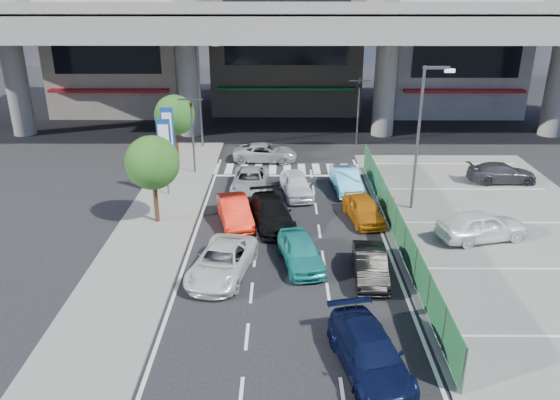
{
  "coord_description": "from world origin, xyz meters",
  "views": [
    {
      "loc": [
        -0.3,
        -22.59,
        12.14
      ],
      "look_at": [
        -0.44,
        3.36,
        1.6
      ],
      "focal_mm": 35.0,
      "sensor_mm": 36.0,
      "label": 1
    }
  ],
  "objects_px": {
    "traffic_light_left": "(192,116)",
    "taxi_teal_mid": "(301,251)",
    "minivan_navy_back": "(370,353)",
    "hatch_black_mid_right": "(370,265)",
    "wagon_silver_front_left": "(250,181)",
    "crossing_wagon_silver": "(265,153)",
    "sedan_white_front_mid": "(296,185)",
    "parked_sedan_dgrey": "(502,173)",
    "signboard_near": "(165,147)",
    "tree_far": "(175,115)",
    "street_lamp_left": "(202,86)",
    "street_lamp_right": "(422,127)",
    "sedan_white_mid_left": "(222,262)",
    "parked_sedan_white": "(482,225)",
    "traffic_light_right": "(359,95)",
    "tree_near": "(152,163)",
    "signboard_far": "(168,133)",
    "taxi_orange_left": "(235,211)",
    "sedan_black_mid": "(272,213)",
    "kei_truck_front_right": "(346,180)",
    "traffic_cone": "(394,201)",
    "taxi_orange_right": "(363,209)"
  },
  "relations": [
    {
      "from": "tree_far",
      "to": "street_lamp_right",
      "type": "bearing_deg",
      "value": -29.58
    },
    {
      "from": "sedan_white_front_mid",
      "to": "signboard_far",
      "type": "bearing_deg",
      "value": 151.09
    },
    {
      "from": "minivan_navy_back",
      "to": "traffic_cone",
      "type": "xyz_separation_m",
      "value": [
        3.47,
        14.06,
        -0.29
      ]
    },
    {
      "from": "taxi_teal_mid",
      "to": "sedan_white_front_mid",
      "type": "bearing_deg",
      "value": 78.4
    },
    {
      "from": "hatch_black_mid_right",
      "to": "wagon_silver_front_left",
      "type": "xyz_separation_m",
      "value": [
        -5.82,
        10.55,
        0.01
      ]
    },
    {
      "from": "street_lamp_left",
      "to": "hatch_black_mid_right",
      "type": "xyz_separation_m",
      "value": [
        9.82,
        -19.76,
        -4.13
      ]
    },
    {
      "from": "street_lamp_left",
      "to": "tree_near",
      "type": "relative_size",
      "value": 1.67
    },
    {
      "from": "traffic_light_left",
      "to": "tree_far",
      "type": "bearing_deg",
      "value": 122.62
    },
    {
      "from": "sedan_white_mid_left",
      "to": "taxi_teal_mid",
      "type": "distance_m",
      "value": 3.61
    },
    {
      "from": "street_lamp_right",
      "to": "sedan_black_mid",
      "type": "relative_size",
      "value": 1.68
    },
    {
      "from": "street_lamp_right",
      "to": "crossing_wagon_silver",
      "type": "height_order",
      "value": "street_lamp_right"
    },
    {
      "from": "sedan_white_mid_left",
      "to": "taxi_orange_right",
      "type": "bearing_deg",
      "value": 52.0
    },
    {
      "from": "street_lamp_right",
      "to": "tree_near",
      "type": "height_order",
      "value": "street_lamp_right"
    },
    {
      "from": "tree_near",
      "to": "taxi_orange_left",
      "type": "bearing_deg",
      "value": 0.38
    },
    {
      "from": "street_lamp_right",
      "to": "sedan_white_front_mid",
      "type": "relative_size",
      "value": 1.98
    },
    {
      "from": "sedan_white_front_mid",
      "to": "kei_truck_front_right",
      "type": "bearing_deg",
      "value": 5.82
    },
    {
      "from": "traffic_light_right",
      "to": "parked_sedan_dgrey",
      "type": "xyz_separation_m",
      "value": [
        8.16,
        -8.7,
        -3.26
      ]
    },
    {
      "from": "taxi_teal_mid",
      "to": "sedan_black_mid",
      "type": "distance_m",
      "value": 4.62
    },
    {
      "from": "taxi_orange_right",
      "to": "wagon_silver_front_left",
      "type": "relative_size",
      "value": 0.84
    },
    {
      "from": "taxi_orange_left",
      "to": "tree_far",
      "type": "bearing_deg",
      "value": 101.5
    },
    {
      "from": "tree_far",
      "to": "kei_truck_front_right",
      "type": "height_order",
      "value": "tree_far"
    },
    {
      "from": "wagon_silver_front_left",
      "to": "sedan_white_front_mid",
      "type": "xyz_separation_m",
      "value": [
        2.82,
        -0.71,
        0.04
      ]
    },
    {
      "from": "parked_sedan_white",
      "to": "wagon_silver_front_left",
      "type": "bearing_deg",
      "value": 46.19
    },
    {
      "from": "hatch_black_mid_right",
      "to": "taxi_orange_left",
      "type": "relative_size",
      "value": 0.92
    },
    {
      "from": "wagon_silver_front_left",
      "to": "crossing_wagon_silver",
      "type": "xyz_separation_m",
      "value": [
        0.76,
        5.96,
        -0.01
      ]
    },
    {
      "from": "crossing_wagon_silver",
      "to": "taxi_teal_mid",
      "type": "bearing_deg",
      "value": -168.62
    },
    {
      "from": "tree_near",
      "to": "kei_truck_front_right",
      "type": "distance_m",
      "value": 11.98
    },
    {
      "from": "street_lamp_right",
      "to": "wagon_silver_front_left",
      "type": "bearing_deg",
      "value": 163.62
    },
    {
      "from": "sedan_black_mid",
      "to": "crossing_wagon_silver",
      "type": "bearing_deg",
      "value": 81.79
    },
    {
      "from": "signboard_near",
      "to": "tree_far",
      "type": "bearing_deg",
      "value": 95.27
    },
    {
      "from": "signboard_far",
      "to": "taxi_orange_left",
      "type": "bearing_deg",
      "value": -55.79
    },
    {
      "from": "tree_near",
      "to": "crossing_wagon_silver",
      "type": "relative_size",
      "value": 1.06
    },
    {
      "from": "traffic_light_left",
      "to": "taxi_teal_mid",
      "type": "xyz_separation_m",
      "value": [
        6.72,
        -12.57,
        -3.25
      ]
    },
    {
      "from": "traffic_light_left",
      "to": "street_lamp_right",
      "type": "bearing_deg",
      "value": -24.16
    },
    {
      "from": "street_lamp_left",
      "to": "parked_sedan_white",
      "type": "distance_m",
      "value": 22.91
    },
    {
      "from": "sedan_black_mid",
      "to": "traffic_cone",
      "type": "xyz_separation_m",
      "value": [
        6.93,
        2.43,
        -0.29
      ]
    },
    {
      "from": "tree_near",
      "to": "parked_sedan_white",
      "type": "bearing_deg",
      "value": -6.92
    },
    {
      "from": "minivan_navy_back",
      "to": "traffic_light_left",
      "type": "bearing_deg",
      "value": 102.15
    },
    {
      "from": "kei_truck_front_right",
      "to": "traffic_cone",
      "type": "relative_size",
      "value": 6.19
    },
    {
      "from": "sedan_black_mid",
      "to": "parked_sedan_white",
      "type": "height_order",
      "value": "parked_sedan_white"
    },
    {
      "from": "minivan_navy_back",
      "to": "hatch_black_mid_right",
      "type": "relative_size",
      "value": 1.23
    },
    {
      "from": "wagon_silver_front_left",
      "to": "traffic_cone",
      "type": "xyz_separation_m",
      "value": [
        8.37,
        -2.53,
        -0.25
      ]
    },
    {
      "from": "tree_near",
      "to": "parked_sedan_white",
      "type": "height_order",
      "value": "tree_near"
    },
    {
      "from": "traffic_light_left",
      "to": "street_lamp_right",
      "type": "height_order",
      "value": "street_lamp_right"
    },
    {
      "from": "parked_sedan_dgrey",
      "to": "hatch_black_mid_right",
      "type": "bearing_deg",
      "value": 138.88
    },
    {
      "from": "traffic_light_right",
      "to": "sedan_white_mid_left",
      "type": "distance_m",
      "value": 22.45
    },
    {
      "from": "traffic_light_left",
      "to": "taxi_teal_mid",
      "type": "relative_size",
      "value": 1.28
    },
    {
      "from": "traffic_light_left",
      "to": "hatch_black_mid_right",
      "type": "height_order",
      "value": "traffic_light_left"
    },
    {
      "from": "minivan_navy_back",
      "to": "parked_sedan_white",
      "type": "height_order",
      "value": "parked_sedan_white"
    },
    {
      "from": "traffic_light_left",
      "to": "traffic_light_right",
      "type": "relative_size",
      "value": 1.0
    }
  ]
}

